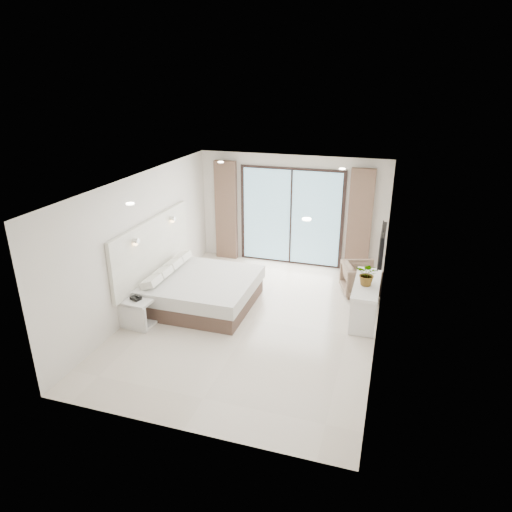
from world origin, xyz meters
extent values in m
plane|color=beige|center=(0.00, 0.00, 0.00)|extent=(6.20, 6.20, 0.00)
cube|color=silver|center=(0.00, 3.10, 1.35)|extent=(4.60, 0.02, 2.70)
cube|color=silver|center=(0.00, -3.10, 1.35)|extent=(4.60, 0.02, 2.70)
cube|color=silver|center=(-2.30, 0.00, 1.35)|extent=(0.02, 6.20, 2.70)
cube|color=silver|center=(2.30, 0.00, 1.35)|extent=(0.02, 6.20, 2.70)
cube|color=white|center=(0.00, 0.00, 2.70)|extent=(4.60, 6.20, 0.02)
cube|color=white|center=(-2.25, 0.32, 1.15)|extent=(0.08, 3.00, 1.20)
cube|color=black|center=(2.25, 0.70, 1.55)|extent=(0.06, 1.00, 0.58)
cube|color=black|center=(2.21, 0.70, 1.55)|extent=(0.02, 1.04, 0.62)
cube|color=black|center=(0.00, 3.07, 1.20)|extent=(2.56, 0.04, 2.42)
cube|color=#8DC7E2|center=(0.00, 3.04, 1.20)|extent=(2.40, 0.01, 2.30)
cube|color=brown|center=(-1.65, 2.96, 1.25)|extent=(0.55, 0.14, 2.50)
cube|color=brown|center=(1.65, 2.96, 1.25)|extent=(0.55, 0.14, 2.50)
cylinder|color=white|center=(-1.30, -1.80, 2.68)|extent=(0.12, 0.12, 0.02)
cylinder|color=white|center=(1.30, -1.80, 2.68)|extent=(0.12, 0.12, 0.02)
cylinder|color=white|center=(-1.30, 1.80, 2.68)|extent=(0.12, 0.12, 0.02)
cylinder|color=white|center=(1.30, 1.80, 2.68)|extent=(0.12, 0.12, 0.02)
cube|color=brown|center=(-1.22, 0.32, 0.16)|extent=(2.06, 1.96, 0.33)
cube|color=silver|center=(-1.22, 0.32, 0.46)|extent=(2.14, 2.04, 0.27)
cube|color=white|center=(-1.95, -0.35, 0.67)|extent=(0.28, 0.41, 0.14)
cube|color=white|center=(-1.95, 0.09, 0.67)|extent=(0.28, 0.41, 0.14)
cube|color=white|center=(-1.95, 0.54, 0.67)|extent=(0.28, 0.41, 0.14)
cube|color=white|center=(-1.95, 0.98, 0.67)|extent=(0.28, 0.41, 0.14)
cube|color=silver|center=(-2.02, -0.82, 0.51)|extent=(0.62, 0.52, 0.05)
cube|color=silver|center=(-2.02, -0.82, 0.03)|extent=(0.62, 0.52, 0.05)
cube|color=silver|center=(-2.02, -1.03, 0.27)|extent=(0.59, 0.10, 0.48)
cube|color=silver|center=(-2.02, -0.60, 0.27)|extent=(0.59, 0.10, 0.48)
cube|color=black|center=(-2.03, -0.82, 0.57)|extent=(0.22, 0.20, 0.06)
cube|color=silver|center=(2.04, 0.70, 0.74)|extent=(0.47, 1.52, 0.06)
cube|color=silver|center=(2.04, 0.02, 0.35)|extent=(0.45, 0.06, 0.71)
cube|color=silver|center=(2.04, 1.38, 0.35)|extent=(0.45, 0.06, 0.71)
imported|color=#33662D|center=(2.04, 0.58, 0.95)|extent=(0.49, 0.53, 0.35)
imported|color=#8A735A|center=(1.85, 1.80, 0.38)|extent=(0.89, 0.92, 0.75)
camera|label=1|loc=(2.35, -7.39, 4.40)|focal=32.00mm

